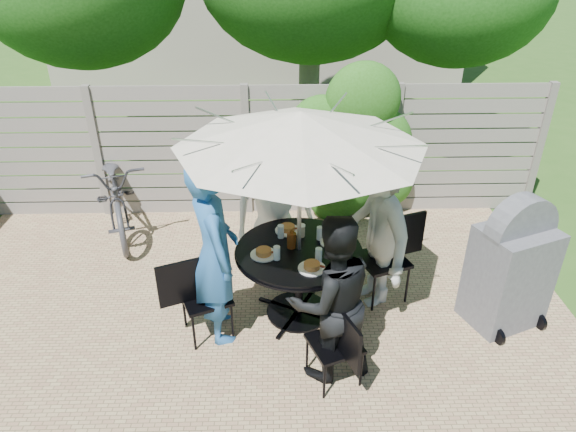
{
  "coord_description": "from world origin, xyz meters",
  "views": [
    {
      "loc": [
        0.38,
        -3.5,
        3.56
      ],
      "look_at": [
        0.5,
        0.94,
        1.08
      ],
      "focal_mm": 32.0,
      "sensor_mm": 36.0,
      "label": 1
    }
  ],
  "objects_px": {
    "plate_back": "(288,229)",
    "coffee_cup": "(301,231)",
    "patio_table": "(299,269)",
    "plate_front": "(312,267)",
    "chair_right": "(382,274)",
    "umbrella": "(300,129)",
    "glass_back": "(281,231)",
    "person_back": "(274,203)",
    "plate_left": "(264,253)",
    "chair_front": "(335,359)",
    "bbq_grill": "(511,267)",
    "plate_right": "(333,241)",
    "glass_front": "(319,255)",
    "syrup_jug": "(292,240)",
    "glass_right": "(320,233)",
    "person_right": "(376,229)",
    "chair_left": "(206,312)",
    "bicycle": "(117,192)",
    "glass_left": "(277,253)",
    "person_left": "(215,253)",
    "chair_back": "(272,247)",
    "person_front": "(331,300)"
  },
  "relations": [
    {
      "from": "plate_back",
      "to": "coffee_cup",
      "type": "xyz_separation_m",
      "value": [
        0.14,
        -0.11,
        0.04
      ]
    },
    {
      "from": "patio_table",
      "to": "plate_front",
      "type": "bearing_deg",
      "value": -73.32
    },
    {
      "from": "chair_right",
      "to": "coffee_cup",
      "type": "height_order",
      "value": "chair_right"
    },
    {
      "from": "umbrella",
      "to": "glass_back",
      "type": "relative_size",
      "value": 20.27
    },
    {
      "from": "person_back",
      "to": "plate_left",
      "type": "distance_m",
      "value": 0.91
    },
    {
      "from": "chair_front",
      "to": "bbq_grill",
      "type": "height_order",
      "value": "bbq_grill"
    },
    {
      "from": "chair_front",
      "to": "plate_right",
      "type": "bearing_deg",
      "value": -24.8
    },
    {
      "from": "chair_front",
      "to": "glass_front",
      "type": "bearing_deg",
      "value": -12.76
    },
    {
      "from": "plate_back",
      "to": "syrup_jug",
      "type": "distance_m",
      "value": 0.32
    },
    {
      "from": "chair_front",
      "to": "coffee_cup",
      "type": "bearing_deg",
      "value": -9.16
    },
    {
      "from": "umbrella",
      "to": "plate_right",
      "type": "distance_m",
      "value": 1.26
    },
    {
      "from": "glass_right",
      "to": "bbq_grill",
      "type": "xyz_separation_m",
      "value": [
        1.87,
        -0.32,
        -0.23
      ]
    },
    {
      "from": "plate_back",
      "to": "person_back",
      "type": "bearing_deg",
      "value": 106.68
    },
    {
      "from": "person_right",
      "to": "plate_front",
      "type": "relative_size",
      "value": 6.88
    },
    {
      "from": "chair_left",
      "to": "plate_right",
      "type": "bearing_deg",
      "value": -5.63
    },
    {
      "from": "chair_left",
      "to": "glass_back",
      "type": "distance_m",
      "value": 1.09
    },
    {
      "from": "chair_left",
      "to": "chair_front",
      "type": "xyz_separation_m",
      "value": [
        1.2,
        -0.64,
        -0.02
      ]
    },
    {
      "from": "glass_front",
      "to": "bbq_grill",
      "type": "height_order",
      "value": "bbq_grill"
    },
    {
      "from": "plate_right",
      "to": "bicycle",
      "type": "relative_size",
      "value": 0.13
    },
    {
      "from": "coffee_cup",
      "to": "person_back",
      "type": "bearing_deg",
      "value": 115.99
    },
    {
      "from": "glass_left",
      "to": "plate_front",
      "type": "bearing_deg",
      "value": -27.82
    },
    {
      "from": "plate_back",
      "to": "plate_front",
      "type": "relative_size",
      "value": 1.0
    },
    {
      "from": "bbq_grill",
      "to": "person_left",
      "type": "bearing_deg",
      "value": 160.25
    },
    {
      "from": "plate_left",
      "to": "glass_back",
      "type": "distance_m",
      "value": 0.37
    },
    {
      "from": "chair_back",
      "to": "plate_left",
      "type": "relative_size",
      "value": 3.25
    },
    {
      "from": "chair_left",
      "to": "person_front",
      "type": "xyz_separation_m",
      "value": [
        1.16,
        -0.52,
        0.53
      ]
    },
    {
      "from": "chair_right",
      "to": "plate_back",
      "type": "height_order",
      "value": "chair_right"
    },
    {
      "from": "glass_front",
      "to": "bicycle",
      "type": "relative_size",
      "value": 0.07
    },
    {
      "from": "person_front",
      "to": "glass_back",
      "type": "distance_m",
      "value": 1.1
    },
    {
      "from": "umbrella",
      "to": "person_back",
      "type": "height_order",
      "value": "umbrella"
    },
    {
      "from": "patio_table",
      "to": "chair_right",
      "type": "relative_size",
      "value": 1.57
    },
    {
      "from": "plate_left",
      "to": "glass_left",
      "type": "bearing_deg",
      "value": -29.58
    },
    {
      "from": "person_front",
      "to": "glass_front",
      "type": "xyz_separation_m",
      "value": [
        -0.06,
        0.58,
        0.08
      ]
    },
    {
      "from": "person_front",
      "to": "patio_table",
      "type": "bearing_deg",
      "value": -90.0
    },
    {
      "from": "person_back",
      "to": "syrup_jug",
      "type": "height_order",
      "value": "person_back"
    },
    {
      "from": "patio_table",
      "to": "glass_front",
      "type": "height_order",
      "value": "glass_front"
    },
    {
      "from": "person_left",
      "to": "glass_left",
      "type": "bearing_deg",
      "value": -100.42
    },
    {
      "from": "umbrella",
      "to": "person_back",
      "type": "relative_size",
      "value": 1.55
    },
    {
      "from": "plate_back",
      "to": "coffee_cup",
      "type": "distance_m",
      "value": 0.18
    },
    {
      "from": "chair_front",
      "to": "plate_left",
      "type": "distance_m",
      "value": 1.18
    },
    {
      "from": "person_front",
      "to": "plate_back",
      "type": "xyz_separation_m",
      "value": [
        -0.34,
        1.14,
        0.04
      ]
    },
    {
      "from": "chair_left",
      "to": "person_right",
      "type": "height_order",
      "value": "person_right"
    },
    {
      "from": "person_right",
      "to": "glass_left",
      "type": "relative_size",
      "value": 12.77
    },
    {
      "from": "plate_left",
      "to": "plate_right",
      "type": "distance_m",
      "value": 0.72
    },
    {
      "from": "chair_right",
      "to": "glass_front",
      "type": "height_order",
      "value": "chair_right"
    },
    {
      "from": "umbrella",
      "to": "plate_left",
      "type": "xyz_separation_m",
      "value": [
        -0.34,
        -0.1,
        -1.21
      ]
    },
    {
      "from": "plate_left",
      "to": "plate_back",
      "type": "bearing_deg",
      "value": 61.68
    },
    {
      "from": "umbrella",
      "to": "bbq_grill",
      "type": "bearing_deg",
      "value": -3.91
    },
    {
      "from": "chair_back",
      "to": "glass_back",
      "type": "height_order",
      "value": "glass_back"
    },
    {
      "from": "person_front",
      "to": "glass_back",
      "type": "relative_size",
      "value": 11.53
    }
  ]
}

